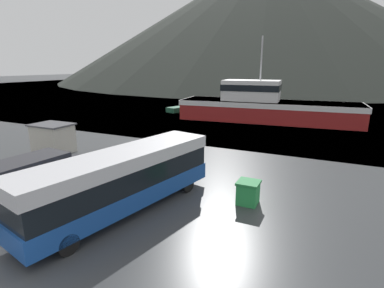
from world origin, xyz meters
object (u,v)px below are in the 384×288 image
Objects in this scene: tour_bus at (123,178)px; delivery_van at (37,175)px; fishing_boat at (264,106)px; small_boat at (187,108)px; storage_bin at (248,192)px; dock_kiosk at (53,138)px.

tour_bus reaches higher than delivery_van.
fishing_boat is 2.92× the size of small_boat.
delivery_van is 30.11m from fishing_boat.
tour_bus is at bearing -147.66° from storage_bin.
tour_bus is 13.53m from dock_kiosk.
dock_kiosk is (-12.09, 6.05, -0.52)m from tour_bus.
delivery_van is 34.48m from small_boat.
delivery_van is 5.05× the size of storage_bin.
fishing_boat is 25.82m from storage_bin.
fishing_boat is (6.41, 29.41, 0.78)m from delivery_van.
fishing_boat is 14.36m from small_boat.
fishing_boat reaches higher than small_boat.
tour_bus reaches higher than storage_bin.
fishing_boat is 18.66× the size of storage_bin.
small_boat is (-13.60, 4.31, -1.62)m from fishing_boat.
fishing_boat reaches higher than storage_bin.
tour_bus is 6.57m from storage_bin.
fishing_boat reaches higher than dock_kiosk.
small_boat is at bearing 121.57° from storage_bin.
storage_bin is at bearing 24.78° from delivery_van.
dock_kiosk is at bearing -71.33° from small_boat.
delivery_van is 1.96× the size of dock_kiosk.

